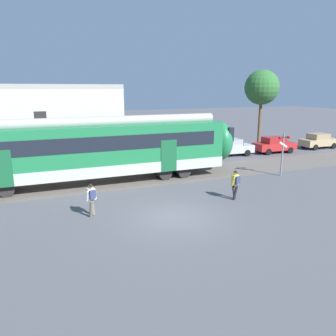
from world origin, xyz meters
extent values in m
plane|color=#515156|center=(0.00, 0.00, 0.00)|extent=(160.00, 160.00, 0.00)
cube|color=#B7B7B2|center=(-2.84, 7.42, 1.05)|extent=(18.00, 3.06, 0.70)
cube|color=#1E7542|center=(-2.84, 7.42, 2.60)|extent=(18.00, 3.00, 2.40)
cube|color=black|center=(-2.84, 5.90, 2.80)|extent=(16.56, 0.03, 0.90)
cube|color=#165731|center=(2.11, 5.90, 1.75)|extent=(1.10, 0.04, 2.10)
cube|color=#165731|center=(-7.79, 5.90, 1.75)|extent=(1.10, 0.04, 2.10)
cylinder|color=#9C9C97|center=(-2.84, 7.42, 3.98)|extent=(17.64, 0.70, 0.70)
cube|color=black|center=(-5.54, 7.42, 4.53)|extent=(0.70, 0.12, 0.40)
cylinder|color=black|center=(3.44, 7.42, 0.45)|extent=(0.90, 2.40, 0.90)
cylinder|color=black|center=(2.04, 7.42, 0.45)|extent=(0.90, 2.40, 0.90)
cylinder|color=black|center=(-7.72, 7.42, 0.45)|extent=(0.90, 2.40, 0.90)
ellipsoid|color=#1E7542|center=(6.71, 7.42, 2.25)|extent=(1.80, 2.85, 2.95)
cube|color=black|center=(7.06, 7.42, 2.85)|extent=(0.40, 2.40, 1.00)
cylinder|color=#6B6051|center=(-3.58, 1.72, 0.43)|extent=(0.22, 0.38, 0.87)
cylinder|color=#6B6051|center=(-3.70, 1.41, 0.43)|extent=(0.22, 0.38, 0.87)
cube|color=silver|center=(-3.64, 1.57, 1.14)|extent=(0.40, 0.31, 0.56)
cylinder|color=silver|center=(-3.84, 1.45, 1.09)|extent=(0.14, 0.26, 0.52)
cylinder|color=silver|center=(-3.44, 1.69, 1.09)|extent=(0.14, 0.26, 0.52)
sphere|color=brown|center=(-3.65, 1.59, 1.53)|extent=(0.22, 0.22, 0.22)
sphere|color=black|center=(-3.64, 1.57, 1.56)|extent=(0.20, 0.20, 0.20)
cube|color=navy|center=(-3.61, 1.39, 1.16)|extent=(0.31, 0.21, 0.40)
cylinder|color=#28282D|center=(4.22, 1.32, 0.43)|extent=(0.22, 0.38, 0.87)
cylinder|color=#28282D|center=(4.10, 1.01, 0.43)|extent=(0.22, 0.38, 0.87)
cube|color=gold|center=(4.16, 1.16, 1.14)|extent=(0.40, 0.31, 0.56)
cylinder|color=gold|center=(3.96, 1.04, 1.09)|extent=(0.14, 0.26, 0.52)
cylinder|color=gold|center=(4.36, 1.28, 1.09)|extent=(0.14, 0.26, 0.52)
sphere|color=tan|center=(4.16, 1.18, 1.53)|extent=(0.22, 0.22, 0.22)
sphere|color=black|center=(4.16, 1.16, 1.56)|extent=(0.20, 0.20, 0.20)
cube|color=navy|center=(4.20, 0.98, 1.16)|extent=(0.31, 0.21, 0.40)
cube|color=#B7BABF|center=(10.74, 11.89, 0.64)|extent=(4.09, 1.87, 0.68)
cube|color=#A1A3A8|center=(10.59, 11.89, 1.26)|extent=(1.98, 1.55, 0.56)
cube|color=black|center=(11.54, 11.84, 1.22)|extent=(0.20, 1.37, 0.48)
cylinder|color=black|center=(12.02, 12.59, 0.30)|extent=(0.61, 0.23, 0.60)
cylinder|color=black|center=(11.93, 11.04, 0.30)|extent=(0.61, 0.23, 0.60)
cylinder|color=black|center=(9.55, 12.74, 0.30)|extent=(0.61, 0.23, 0.60)
cylinder|color=black|center=(9.46, 11.18, 0.30)|extent=(0.61, 0.23, 0.60)
cube|color=#B22323|center=(15.37, 11.50, 0.64)|extent=(4.06, 1.79, 0.68)
cube|color=maroon|center=(15.22, 11.51, 1.26)|extent=(1.95, 1.51, 0.56)
cube|color=black|center=(16.17, 11.47, 1.22)|extent=(0.17, 1.37, 0.48)
cylinder|color=black|center=(16.63, 12.24, 0.30)|extent=(0.61, 0.22, 0.60)
cylinder|color=black|center=(16.58, 10.68, 0.30)|extent=(0.61, 0.22, 0.60)
cylinder|color=black|center=(14.16, 12.33, 0.30)|extent=(0.61, 0.22, 0.60)
cylinder|color=black|center=(14.10, 10.77, 0.30)|extent=(0.61, 0.22, 0.60)
cube|color=tan|center=(21.29, 11.80, 0.64)|extent=(4.01, 1.66, 0.68)
cube|color=#9D8662|center=(21.14, 11.80, 1.26)|extent=(1.91, 1.45, 0.56)
cube|color=black|center=(22.09, 11.80, 1.22)|extent=(0.13, 1.37, 0.48)
cylinder|color=black|center=(22.52, 12.59, 0.30)|extent=(0.60, 0.20, 0.60)
cylinder|color=black|center=(22.53, 11.03, 0.30)|extent=(0.60, 0.20, 0.60)
cylinder|color=black|center=(20.04, 12.57, 0.30)|extent=(0.60, 0.20, 0.60)
cylinder|color=black|center=(20.05, 11.01, 0.30)|extent=(0.60, 0.20, 0.60)
cylinder|color=gray|center=(10.07, 4.32, 1.50)|extent=(0.11, 0.11, 3.00)
cube|color=black|center=(10.07, 4.32, 2.75)|extent=(0.80, 0.10, 0.10)
sphere|color=red|center=(9.69, 4.26, 2.75)|extent=(0.20, 0.20, 0.20)
sphere|color=red|center=(10.45, 4.26, 2.75)|extent=(0.20, 0.20, 0.20)
cube|color=white|center=(10.07, 4.29, 2.25)|extent=(0.72, 0.03, 0.48)
cube|color=beige|center=(-8.59, 16.95, 3.00)|extent=(19.91, 5.00, 6.00)
cylinder|color=brown|center=(16.73, 15.82, 2.45)|extent=(0.32, 0.32, 4.90)
sphere|color=#2D662D|center=(16.73, 15.82, 6.18)|extent=(3.64, 3.64, 3.64)
camera|label=1|loc=(-5.74, -13.64, 6.04)|focal=35.00mm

